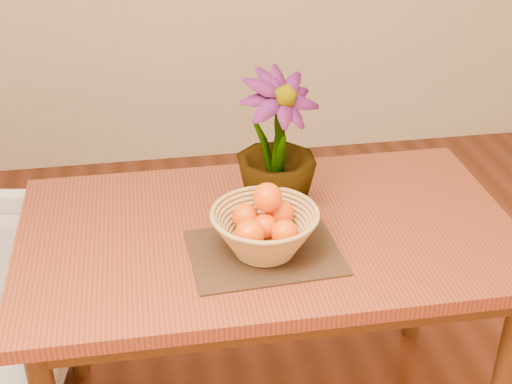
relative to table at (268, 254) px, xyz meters
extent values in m
cube|color=maroon|center=(0.00, 0.00, 0.07)|extent=(1.40, 0.80, 0.04)
cube|color=#44250F|center=(0.00, 0.00, 0.01)|extent=(1.28, 0.68, 0.08)
cylinder|color=#44250F|center=(-0.62, 0.32, -0.31)|extent=(0.06, 0.06, 0.71)
cylinder|color=#44250F|center=(0.62, 0.32, -0.31)|extent=(0.06, 0.06, 0.71)
cube|color=#392214|center=(-0.03, -0.12, 0.09)|extent=(0.41, 0.32, 0.01)
cylinder|color=tan|center=(-0.03, -0.12, 0.10)|extent=(0.14, 0.14, 0.01)
sphere|color=#FF4B04|center=(-0.03, -0.12, 0.17)|extent=(0.06, 0.06, 0.06)
sphere|color=#FF4B04|center=(0.01, -0.08, 0.18)|extent=(0.08, 0.08, 0.08)
sphere|color=#FF4B04|center=(-0.08, -0.07, 0.18)|extent=(0.07, 0.07, 0.07)
sphere|color=#FF4B04|center=(-0.08, -0.16, 0.18)|extent=(0.08, 0.08, 0.08)
sphere|color=#FF4B04|center=(0.01, -0.17, 0.18)|extent=(0.07, 0.07, 0.07)
sphere|color=#FF4B04|center=(-0.02, -0.09, 0.24)|extent=(0.08, 0.08, 0.08)
imported|color=#154313|center=(0.04, 0.10, 0.30)|extent=(0.31, 0.31, 0.42)
camera|label=1|loc=(-0.31, -1.66, 1.18)|focal=50.00mm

